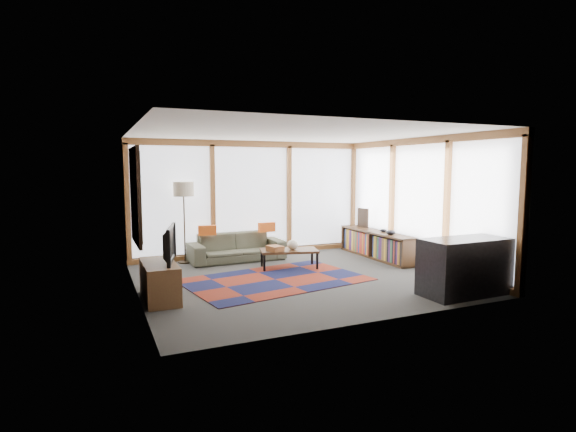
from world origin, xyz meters
name	(u,v)px	position (x,y,z in m)	size (l,w,h in m)	color
ground	(297,278)	(0.00, 0.00, 0.00)	(5.50, 5.50, 0.00)	#2F2E2C
room_envelope	(308,191)	(0.49, 0.56, 1.54)	(5.52, 5.02, 2.62)	#433931
rug	(275,280)	(-0.41, 0.04, 0.01)	(3.10, 2.00, 0.01)	maroon
sofa	(237,247)	(-0.53, 1.95, 0.30)	(2.03, 0.79, 0.59)	#39392B
pillow_left	(207,230)	(-1.17, 1.95, 0.70)	(0.38, 0.11, 0.21)	#DC5A1B
pillow_right	(267,227)	(0.15, 1.92, 0.70)	(0.38, 0.11, 0.21)	#DC5A1B
floor_lamp	(184,223)	(-1.60, 2.18, 0.85)	(0.43, 0.43, 1.71)	#322516
coffee_table	(289,259)	(0.21, 0.83, 0.19)	(1.13, 0.56, 0.38)	#37260F
book_stack	(275,248)	(-0.10, 0.80, 0.43)	(0.25, 0.31, 0.10)	brown
vase	(293,245)	(0.28, 0.79, 0.47)	(0.23, 0.23, 0.20)	beige
bookshelf	(377,244)	(2.43, 1.01, 0.30)	(0.43, 2.38, 0.59)	#37260F
bowl_a	(391,232)	(2.39, 0.46, 0.64)	(0.20, 0.20, 0.10)	black
bowl_b	(383,230)	(2.47, 0.83, 0.63)	(0.15, 0.15, 0.07)	black
shelf_picture	(363,218)	(2.53, 1.74, 0.82)	(0.04, 0.34, 0.45)	black
tv_console	(160,281)	(-2.46, -0.35, 0.29)	(0.48, 1.14, 0.57)	brown
television	(165,244)	(-2.36, -0.33, 0.85)	(0.96, 0.13, 0.55)	black
bar_counter	(464,267)	(1.99, -2.00, 0.45)	(1.41, 0.66, 0.90)	black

